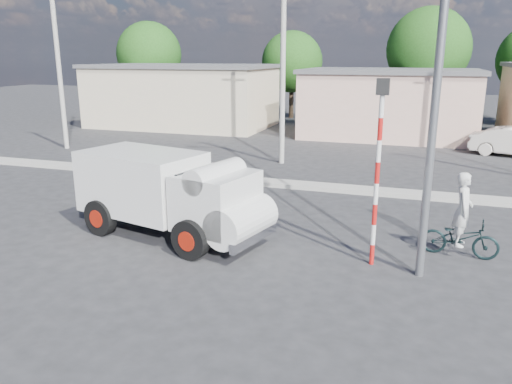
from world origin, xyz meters
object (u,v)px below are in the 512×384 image
(cyclist, at_px, (462,221))
(streetlight, at_px, (432,49))
(bicycle, at_px, (460,238))
(traffic_pole, at_px, (378,158))
(truck, at_px, (171,193))

(cyclist, xyz_separation_m, streetlight, (-1.06, -1.49, 4.04))
(bicycle, xyz_separation_m, traffic_pole, (-1.99, -1.19, 2.11))
(bicycle, bearing_deg, traffic_pole, 125.19)
(bicycle, relative_size, traffic_pole, 0.42)
(bicycle, bearing_deg, cyclist, 0.00)
(truck, xyz_separation_m, traffic_pole, (5.39, -0.17, 1.34))
(traffic_pole, bearing_deg, bicycle, 30.91)
(traffic_pole, distance_m, streetlight, 2.56)
(bicycle, distance_m, streetlight, 4.84)
(cyclist, relative_size, streetlight, 0.20)
(traffic_pole, bearing_deg, streetlight, -17.73)
(bicycle, height_order, streetlight, streetlight)
(bicycle, bearing_deg, truck, 102.14)
(streetlight, bearing_deg, traffic_pole, 162.27)
(streetlight, bearing_deg, bicycle, 54.75)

